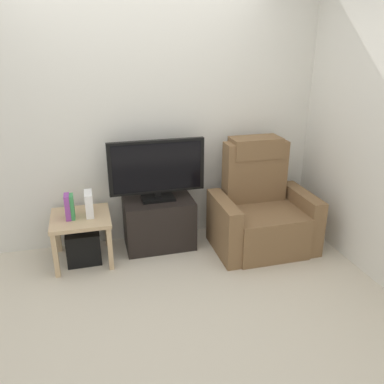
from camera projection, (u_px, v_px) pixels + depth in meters
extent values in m
plane|color=beige|center=(163.00, 295.00, 3.33)|extent=(6.40, 6.40, 0.00)
cube|color=silver|center=(137.00, 115.00, 3.87)|extent=(6.40, 0.06, 2.60)
cube|color=silver|center=(381.00, 129.00, 3.31)|extent=(0.06, 4.48, 2.60)
cube|color=black|center=(159.00, 223.00, 4.04)|extent=(0.69, 0.43, 0.50)
cube|color=black|center=(163.00, 223.00, 3.82)|extent=(0.63, 0.02, 0.02)
cube|color=black|center=(162.00, 217.00, 3.85)|extent=(0.34, 0.11, 0.04)
cube|color=black|center=(158.00, 198.00, 3.96)|extent=(0.32, 0.20, 0.03)
cube|color=black|center=(158.00, 194.00, 3.95)|extent=(0.06, 0.04, 0.05)
cube|color=black|center=(157.00, 167.00, 3.84)|extent=(0.93, 0.05, 0.52)
cube|color=black|center=(157.00, 167.00, 3.82)|extent=(0.86, 0.01, 0.47)
cube|color=brown|center=(263.00, 228.00, 4.02)|extent=(0.70, 0.72, 0.42)
cube|color=brown|center=(255.00, 171.00, 4.07)|extent=(0.64, 0.20, 0.62)
cube|color=brown|center=(255.00, 147.00, 4.00)|extent=(0.50, 0.26, 0.20)
cube|color=brown|center=(223.00, 227.00, 3.89)|extent=(0.14, 0.68, 0.56)
cube|color=brown|center=(301.00, 218.00, 4.10)|extent=(0.14, 0.68, 0.56)
cube|color=tan|center=(80.00, 218.00, 3.70)|extent=(0.54, 0.54, 0.04)
cube|color=tan|center=(56.00, 256.00, 3.52)|extent=(0.04, 0.04, 0.42)
cube|color=tan|center=(110.00, 249.00, 3.63)|extent=(0.04, 0.04, 0.42)
cube|color=tan|center=(58.00, 232.00, 3.94)|extent=(0.04, 0.04, 0.42)
cube|color=tan|center=(107.00, 226.00, 4.06)|extent=(0.04, 0.04, 0.42)
cube|color=black|center=(84.00, 245.00, 3.81)|extent=(0.31, 0.31, 0.31)
cube|color=purple|center=(68.00, 207.00, 3.61)|extent=(0.05, 0.13, 0.23)
cube|color=#388C4C|center=(72.00, 207.00, 3.62)|extent=(0.03, 0.12, 0.23)
cube|color=white|center=(89.00, 204.00, 3.69)|extent=(0.07, 0.20, 0.23)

